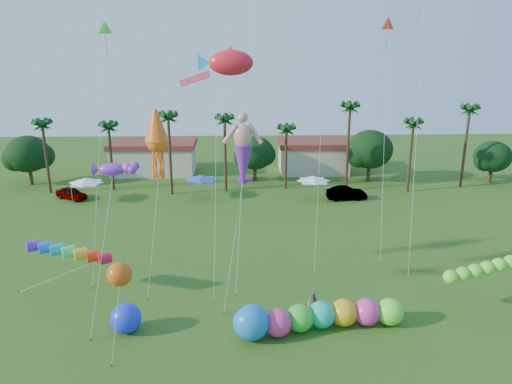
{
  "coord_description": "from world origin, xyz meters",
  "views": [
    {
      "loc": [
        -1.11,
        -23.41,
        19.23
      ],
      "look_at": [
        0.0,
        10.0,
        9.0
      ],
      "focal_mm": 35.0,
      "sensor_mm": 36.0,
      "label": 1
    }
  ],
  "objects_px": {
    "car_a": "(71,193)",
    "blue_ball": "(126,318)",
    "car_b": "(346,193)",
    "spectator_b": "(313,304)",
    "caterpillar_inflatable": "(313,317)"
  },
  "relations": [
    {
      "from": "spectator_b",
      "to": "car_b",
      "type": "bearing_deg",
      "value": 115.53
    },
    {
      "from": "car_b",
      "to": "caterpillar_inflatable",
      "type": "distance_m",
      "value": 30.4
    },
    {
      "from": "car_b",
      "to": "car_a",
      "type": "bearing_deg",
      "value": 82.57
    },
    {
      "from": "car_b",
      "to": "caterpillar_inflatable",
      "type": "bearing_deg",
      "value": 158.84
    },
    {
      "from": "blue_ball",
      "to": "car_b",
      "type": "bearing_deg",
      "value": 53.82
    },
    {
      "from": "car_a",
      "to": "car_b",
      "type": "bearing_deg",
      "value": -61.27
    },
    {
      "from": "spectator_b",
      "to": "caterpillar_inflatable",
      "type": "xyz_separation_m",
      "value": [
        -0.26,
        -1.88,
        0.11
      ]
    },
    {
      "from": "car_b",
      "to": "caterpillar_inflatable",
      "type": "xyz_separation_m",
      "value": [
        -8.39,
        -29.22,
        0.21
      ]
    },
    {
      "from": "car_a",
      "to": "blue_ball",
      "type": "bearing_deg",
      "value": -125.26
    },
    {
      "from": "car_b",
      "to": "spectator_b",
      "type": "bearing_deg",
      "value": 158.3
    },
    {
      "from": "caterpillar_inflatable",
      "to": "blue_ball",
      "type": "xyz_separation_m",
      "value": [
        -12.8,
        0.26,
        0.02
      ]
    },
    {
      "from": "spectator_b",
      "to": "caterpillar_inflatable",
      "type": "relative_size",
      "value": 0.15
    },
    {
      "from": "car_a",
      "to": "car_b",
      "type": "distance_m",
      "value": 34.55
    },
    {
      "from": "car_b",
      "to": "blue_ball",
      "type": "relative_size",
      "value": 2.38
    },
    {
      "from": "car_b",
      "to": "blue_ball",
      "type": "bearing_deg",
      "value": 138.67
    }
  ]
}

